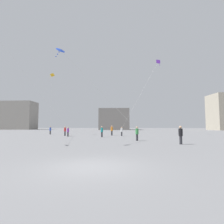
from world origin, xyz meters
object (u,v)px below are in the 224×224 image
object	(u,v)px
person_in_orange	(112,130)
kite_amber_delta	(52,77)
person_in_green	(137,133)
building_centre_hall	(114,119)
kite_violet_delta	(157,63)
person_in_white	(122,131)
person_in_black	(181,134)
building_left_hall	(10,116)
person_in_teal	(102,131)
person_in_red	(65,131)
person_in_blue	(50,130)
kite_cobalt_diamond	(62,52)
person_in_purple	(68,131)

from	to	relation	value
person_in_orange	kite_amber_delta	bearing A→B (deg)	175.22
person_in_green	building_centre_hall	distance (m)	63.52
person_in_green	kite_violet_delta	world-z (taller)	kite_violet_delta
person_in_white	person_in_black	distance (m)	14.78
person_in_orange	person_in_green	size ratio (longest dim) A/B	1.09
person_in_black	building_centre_hall	bearing A→B (deg)	62.23
building_left_hall	kite_violet_delta	bearing A→B (deg)	-40.78
person_in_teal	person_in_green	bearing A→B (deg)	86.83
person_in_white	person_in_red	world-z (taller)	person_in_red
person_in_white	person_in_green	distance (m)	9.88
person_in_blue	kite_cobalt_diamond	xyz separation A→B (m)	(9.12, -20.90, 7.74)
person_in_orange	person_in_blue	xyz separation A→B (m)	(-13.07, 3.67, -0.09)
person_in_white	building_centre_hall	world-z (taller)	building_centre_hall
person_in_red	building_centre_hall	world-z (taller)	building_centre_hall
person_in_green	person_in_black	world-z (taller)	person_in_black
person_in_green	building_centre_hall	xyz separation A→B (m)	(-4.34, 63.25, 3.96)
building_centre_hall	person_in_white	bearing A→B (deg)	-87.14
person_in_teal	person_in_black	xyz separation A→B (m)	(8.61, -10.68, 0.02)
person_in_white	building_left_hall	bearing A→B (deg)	168.87
kite_violet_delta	person_in_red	bearing A→B (deg)	-174.02
person_in_red	kite_amber_delta	size ratio (longest dim) A/B	0.15
kite_cobalt_diamond	person_in_teal	bearing A→B (deg)	78.09
person_in_orange	person_in_green	world-z (taller)	person_in_orange
person_in_orange	person_in_blue	bearing A→B (deg)	165.95
person_in_blue	building_left_hall	size ratio (longest dim) A/B	0.06
person_in_orange	kite_amber_delta	size ratio (longest dim) A/B	0.17
kite_cobalt_diamond	person_in_white	bearing A→B (deg)	69.35
person_in_teal	kite_cobalt_diamond	xyz separation A→B (m)	(-2.57, -12.20, 7.72)
kite_violet_delta	building_centre_hall	distance (m)	52.69
kite_amber_delta	building_centre_hall	bearing A→B (deg)	77.36
kite_violet_delta	building_left_hall	world-z (taller)	kite_violet_delta
person_in_white	kite_violet_delta	size ratio (longest dim) A/B	0.12
person_in_blue	kite_cobalt_diamond	distance (m)	24.08
person_in_purple	kite_amber_delta	xyz separation A→B (m)	(-4.92, 5.00, 10.69)
person_in_red	person_in_blue	bearing A→B (deg)	170.14
person_in_orange	person_in_black	bearing A→B (deg)	-63.63
person_in_white	person_in_purple	xyz separation A→B (m)	(-9.00, -1.67, -0.01)
person_in_purple	kite_cobalt_diamond	bearing A→B (deg)	-106.42
person_in_teal	person_in_blue	world-z (taller)	person_in_teal
person_in_green	person_in_black	bearing A→B (deg)	12.54
person_in_blue	person_in_purple	distance (m)	9.38
person_in_black	building_centre_hall	xyz separation A→B (m)	(-8.10, 67.26, 3.92)
person_in_red	kite_amber_delta	world-z (taller)	kite_amber_delta
person_in_teal	person_in_green	distance (m)	8.25
kite_amber_delta	person_in_teal	bearing A→B (deg)	-30.75
person_in_orange	kite_amber_delta	xyz separation A→B (m)	(-12.12, 1.36, 10.55)
person_in_white	kite_amber_delta	size ratio (longest dim) A/B	0.15
person_in_green	person_in_black	xyz separation A→B (m)	(3.76, -4.01, 0.04)
person_in_teal	person_in_orange	bearing A→B (deg)	-144.46
person_in_purple	person_in_red	size ratio (longest dim) A/B	0.94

